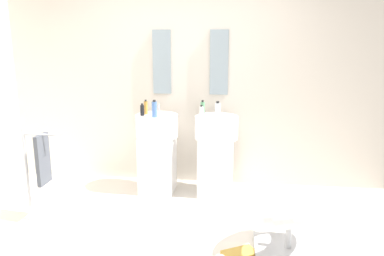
# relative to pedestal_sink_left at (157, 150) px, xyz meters

# --- Properties ---
(ground_plane) EXTENTS (4.80, 3.60, 0.04)m
(ground_plane) POSITION_rel_pedestal_sink_left_xyz_m (0.35, -1.22, -0.53)
(ground_plane) COLOR silver
(rear_partition) EXTENTS (4.80, 0.10, 2.60)m
(rear_partition) POSITION_rel_pedestal_sink_left_xyz_m (0.35, 0.43, 0.79)
(rear_partition) COLOR beige
(rear_partition) RESTS_ON ground_plane
(pedestal_sink_left) EXTENTS (0.49, 0.49, 1.04)m
(pedestal_sink_left) POSITION_rel_pedestal_sink_left_xyz_m (0.00, 0.00, 0.00)
(pedestal_sink_left) COLOR white
(pedestal_sink_left) RESTS_ON ground_plane
(pedestal_sink_right) EXTENTS (0.49, 0.49, 1.04)m
(pedestal_sink_right) POSITION_rel_pedestal_sink_left_xyz_m (0.70, 0.00, 0.00)
(pedestal_sink_right) COLOR white
(pedestal_sink_right) RESTS_ON ground_plane
(vanity_mirror_left) EXTENTS (0.22, 0.03, 0.77)m
(vanity_mirror_left) POSITION_rel_pedestal_sink_left_xyz_m (0.00, 0.36, 1.01)
(vanity_mirror_left) COLOR #8C9EA8
(vanity_mirror_right) EXTENTS (0.22, 0.03, 0.77)m
(vanity_mirror_right) POSITION_rel_pedestal_sink_left_xyz_m (0.70, 0.36, 1.01)
(vanity_mirror_right) COLOR #8C9EA8
(lounge_chair) EXTENTS (1.10, 1.10, 0.65)m
(lounge_chair) POSITION_rel_pedestal_sink_left_xyz_m (1.39, -1.24, -0.16)
(lounge_chair) COLOR #B7BABF
(lounge_chair) RESTS_ON ground_plane
(towel_rack) EXTENTS (0.37, 0.22, 0.95)m
(towel_rack) POSITION_rel_pedestal_sink_left_xyz_m (-0.97, -0.91, 0.12)
(towel_rack) COLOR #B7BABF
(towel_rack) RESTS_ON ground_plane
(magazine_ochre) EXTENTS (0.32, 0.28, 0.04)m
(magazine_ochre) POSITION_rel_pedestal_sink_left_xyz_m (0.98, -1.33, -0.49)
(magazine_ochre) COLOR gold
(magazine_ochre) RESTS_ON area_rug
(soap_bottle_blue) EXTENTS (0.06, 0.06, 0.20)m
(soap_bottle_blue) POSITION_rel_pedestal_sink_left_xyz_m (0.01, -0.15, 0.52)
(soap_bottle_blue) COLOR #4C72B7
(soap_bottle_blue) RESTS_ON pedestal_sink_left
(soap_bottle_white) EXTENTS (0.05, 0.05, 0.12)m
(soap_bottle_white) POSITION_rel_pedestal_sink_left_xyz_m (0.52, 0.01, 0.48)
(soap_bottle_white) COLOR white
(soap_bottle_white) RESTS_ON pedestal_sink_right
(soap_bottle_amber) EXTENTS (0.04, 0.04, 0.17)m
(soap_bottle_amber) POSITION_rel_pedestal_sink_left_xyz_m (-0.13, 0.02, 0.51)
(soap_bottle_amber) COLOR #C68C38
(soap_bottle_amber) RESTS_ON pedestal_sink_left
(soap_bottle_clear) EXTENTS (0.06, 0.06, 0.19)m
(soap_bottle_clear) POSITION_rel_pedestal_sink_left_xyz_m (0.72, -0.13, 0.52)
(soap_bottle_clear) COLOR silver
(soap_bottle_clear) RESTS_ON pedestal_sink_right
(soap_bottle_black) EXTENTS (0.05, 0.05, 0.14)m
(soap_bottle_black) POSITION_rel_pedestal_sink_left_xyz_m (-0.15, -0.06, 0.49)
(soap_bottle_black) COLOR black
(soap_bottle_black) RESTS_ON pedestal_sink_left
(soap_bottle_green) EXTENTS (0.05, 0.05, 0.17)m
(soap_bottle_green) POSITION_rel_pedestal_sink_left_xyz_m (0.53, 0.07, 0.50)
(soap_bottle_green) COLOR #59996B
(soap_bottle_green) RESTS_ON pedestal_sink_right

